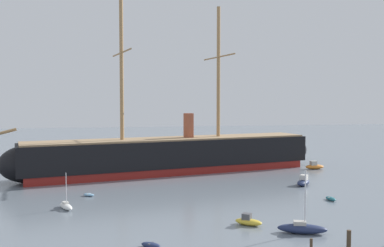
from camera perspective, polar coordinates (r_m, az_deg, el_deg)
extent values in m
cube|color=maroon|center=(84.57, -2.61, -6.05)|extent=(55.22, 19.27, 1.42)
cube|color=black|center=(84.11, -2.61, -3.86)|extent=(57.52, 20.07, 5.09)
ellipsoid|color=black|center=(79.13, -20.79, -5.02)|extent=(11.62, 9.64, 6.51)
ellipsoid|color=black|center=(96.40, 12.20, -3.46)|extent=(11.62, 9.64, 6.51)
cube|color=#9E7F5B|center=(83.83, -2.62, -2.03)|extent=(56.27, 19.17, 0.31)
cylinder|color=#A37A4C|center=(80.78, -9.34, 7.02)|extent=(0.71, 0.71, 26.46)
cylinder|color=#A37A4C|center=(81.06, -9.36, 9.26)|extent=(3.09, 13.44, 0.28)
cylinder|color=#A37A4C|center=(87.62, 3.53, 6.75)|extent=(0.71, 0.71, 26.46)
cylinder|color=#A37A4C|center=(87.88, 3.54, 8.82)|extent=(3.09, 13.44, 0.28)
cylinder|color=#9E4C33|center=(84.89, -0.45, -0.34)|extent=(2.04, 2.04, 5.09)
ellipsoid|color=#1E284C|center=(43.01, -5.49, -15.79)|extent=(2.20, 2.02, 0.49)
cube|color=#4C4C51|center=(42.95, -5.49, -15.55)|extent=(0.64, 0.72, 0.08)
ellipsoid|color=#1E284C|center=(48.41, 14.43, -13.39)|extent=(5.42, 3.34, 0.99)
cube|color=#B2ADA3|center=(48.24, 14.13, -12.76)|extent=(1.52, 1.27, 0.52)
cylinder|color=silver|center=(47.61, 14.80, -9.59)|extent=(0.13, 0.13, 5.99)
ellipsoid|color=gold|center=(50.31, 7.52, -12.84)|extent=(3.29, 2.96, 0.73)
cube|color=#4C4C51|center=(50.22, 7.29, -12.17)|extent=(1.28, 1.26, 0.73)
ellipsoid|color=silver|center=(59.19, -16.40, -10.52)|extent=(2.50, 3.82, 0.70)
cube|color=beige|center=(59.27, -16.46, -10.11)|extent=(0.93, 1.09, 0.37)
cylinder|color=silver|center=(58.52, -16.38, -8.33)|extent=(0.09, 0.09, 4.25)
ellipsoid|color=#236670|center=(64.62, 17.96, -9.48)|extent=(1.11, 2.20, 0.50)
cube|color=#B2ADA3|center=(64.58, 17.96, -9.32)|extent=(0.80, 0.26, 0.08)
ellipsoid|color=#7FB2D6|center=(65.93, -13.54, -9.19)|extent=(1.97, 1.75, 0.44)
cube|color=beige|center=(65.89, -13.54, -9.05)|extent=(0.54, 0.65, 0.07)
ellipsoid|color=#1E284C|center=(74.45, 14.58, -7.59)|extent=(3.96, 4.17, 0.95)
cube|color=beige|center=(74.59, 14.64, -6.98)|extent=(1.65, 1.66, 0.95)
ellipsoid|color=silver|center=(88.86, -20.73, -6.06)|extent=(2.58, 2.80, 0.63)
cube|color=#B2ADA3|center=(88.82, -20.74, -5.91)|extent=(0.92, 0.81, 0.10)
ellipsoid|color=orange|center=(92.34, 15.98, -5.55)|extent=(4.01, 1.76, 0.93)
cube|color=#B2ADA3|center=(92.11, 15.83, -5.10)|extent=(1.24, 1.11, 0.93)
ellipsoid|color=orange|center=(98.72, -1.01, -5.01)|extent=(1.81, 2.07, 0.46)
cube|color=#4C4C51|center=(98.70, -1.01, -4.91)|extent=(0.69, 0.56, 0.07)
cylinder|color=#423323|center=(45.27, 20.12, -14.20)|extent=(0.42, 0.42, 1.68)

